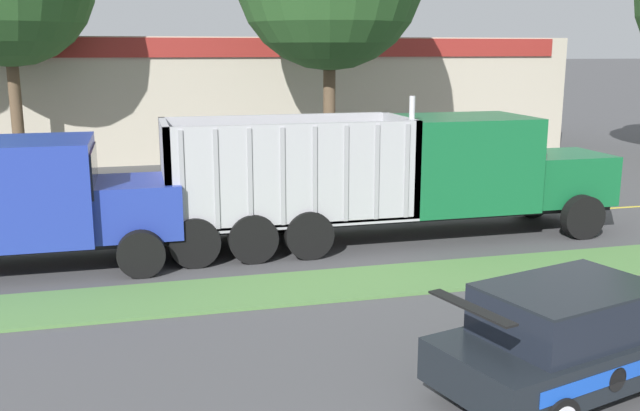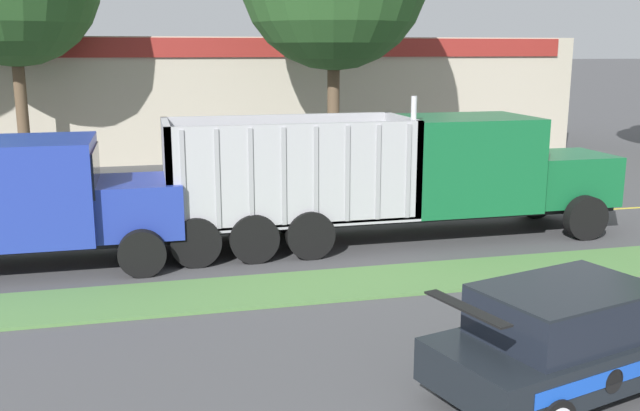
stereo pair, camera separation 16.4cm
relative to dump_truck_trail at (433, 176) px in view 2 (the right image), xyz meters
The scene contains 8 objects.
grass_verge 4.64m from the dump_truck_trail, 130.92° to the right, with size 120.00×1.96×0.06m, color #517F42.
centre_line_3 9.43m from the dump_truck_trail, 169.52° to the left, with size 2.40×0.14×0.01m, color yellow.
centre_line_4 4.40m from the dump_truck_trail, 155.63° to the left, with size 2.40×0.14×0.01m, color yellow.
centre_line_5 2.88m from the dump_truck_trail, 45.33° to the left, with size 2.40×0.14×0.01m, color yellow.
centre_line_6 7.45m from the dump_truck_trail, 13.44° to the left, with size 2.40×0.14×0.01m, color yellow.
dump_truck_trail is the anchor object (origin of this frame).
rally_car 8.78m from the dump_truck_trail, 99.51° to the right, with size 4.70×2.92×1.66m.
store_building_backdrop 20.39m from the dump_truck_trail, 103.08° to the left, with size 34.83×12.10×5.34m.
Camera 2 is at (-4.34, -4.39, 4.85)m, focal length 40.00 mm.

